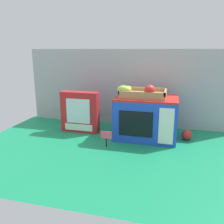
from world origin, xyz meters
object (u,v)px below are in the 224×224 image
Objects in this scene: food_groups_crate at (141,93)px; loose_toy_apple at (187,135)px; toy_microwave at (146,117)px; cookie_set_box at (80,112)px; price_sign at (106,137)px.

loose_toy_apple is at bearing 7.48° from food_groups_crate.
toy_microwave is 0.29m from loose_toy_apple.
food_groups_crate is at bearing -172.52° from loose_toy_apple.
cookie_set_box is 0.75m from loose_toy_apple.
price_sign is at bearing -132.33° from toy_microwave.
food_groups_crate is 0.36m from price_sign.
price_sign is at bearing -41.41° from cookie_set_box.
loose_toy_apple is at bearing 27.51° from price_sign.
cookie_set_box is 4.25× the size of loose_toy_apple.
cookie_set_box is 2.89× the size of price_sign.
toy_microwave is 0.47m from cookie_set_box.
toy_microwave reaches higher than loose_toy_apple.
loose_toy_apple is (0.74, 0.02, -0.11)m from cookie_set_box.
food_groups_crate is at bearing 50.04° from price_sign.
loose_toy_apple is at bearing 1.54° from cookie_set_box.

